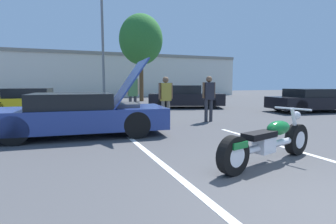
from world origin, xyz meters
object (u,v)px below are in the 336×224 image
Objects in this scene: motorcycle at (269,142)px; spectator_midground at (209,95)px; parked_car_mid_left_row at (32,101)px; parked_car_right_row at (311,101)px; spectator_near_motorcycle at (133,91)px; show_car_hood_open at (81,114)px; light_pole at (104,39)px; tree_background at (141,40)px; spectator_by_show_car at (166,96)px; parked_car_mid_right_row at (185,97)px.

spectator_midground is (1.61, 4.74, 0.59)m from motorcycle.
spectator_midground reaches higher than parked_car_mid_left_row.
parked_car_right_row is at bearing -13.28° from parked_car_mid_left_row.
spectator_near_motorcycle is (3.98, -4.09, 0.54)m from parked_car_mid_left_row.
show_car_hood_open is at bearing -168.16° from spectator_midground.
show_car_hood_open is 1.08× the size of parked_car_right_row.
light_pole reaches higher than tree_background.
tree_background is 4.08× the size of spectator_by_show_car.
spectator_by_show_car is (-7.92, -0.75, 0.41)m from parked_car_right_row.
parked_car_mid_right_row is at bearing 2.58° from parked_car_mid_left_row.
light_pole is 11.87m from spectator_midground.
spectator_midground is at bearing -9.85° from spectator_by_show_car.
parked_car_mid_left_row is (-4.25, -5.09, -3.99)m from light_pole.
spectator_midground is (4.47, 0.94, 0.40)m from show_car_hood_open.
parked_car_mid_right_row is at bearing 51.11° from show_car_hood_open.
spectator_midground is (-6.35, -1.02, 0.43)m from parked_car_right_row.
parked_car_mid_left_row reaches higher than motorcycle.
parked_car_mid_right_row is (0.79, -6.18, -4.07)m from tree_background.
motorcycle is at bearing -108.72° from spectator_midground.
tree_background is at bearing 118.51° from parked_car_mid_right_row.
spectator_by_show_car is at bearing -166.40° from parked_car_right_row.
parked_car_right_row is (10.82, 1.96, -0.03)m from show_car_hood_open.
show_car_hood_open is at bearing -113.14° from parked_car_mid_right_row.
light_pole reaches higher than motorcycle.
show_car_hood_open is 2.82× the size of spectator_midground.
parked_car_right_row is at bearing -6.17° from spectator_near_motorcycle.
spectator_near_motorcycle is (-0.27, -9.18, -3.45)m from light_pole.
parked_car_right_row is 2.37× the size of spectator_near_motorcycle.
spectator_midground is (-1.57, -5.25, 0.37)m from parked_car_mid_right_row.
parked_car_mid_left_row is 2.77× the size of spectator_midground.
tree_background is 1.42× the size of show_car_hood_open.
spectator_midground is (2.32, -1.96, -0.12)m from spectator_near_motorcycle.
light_pole is 13.74m from parked_car_right_row.
spectator_by_show_car is (0.04, 5.01, 0.57)m from motorcycle.
parked_car_right_row is 2.66× the size of spectator_by_show_car.
tree_background is 10.59m from spectator_near_motorcycle.
spectator_near_motorcycle is (-0.71, 6.70, 0.71)m from motorcycle.
parked_car_mid_left_row is (-1.83, 6.99, -0.02)m from show_car_hood_open.
light_pole reaches higher than parked_car_mid_right_row.
spectator_by_show_car reaches higher than parked_car_mid_left_row.
light_pole is 9.81m from spectator_near_motorcycle.
spectator_midground is at bearing -85.49° from parked_car_mid_right_row.
show_car_hood_open is at bearing -126.64° from spectator_near_motorcycle.
parked_car_mid_left_row is 7.91m from parked_car_mid_right_row.
spectator_by_show_car is 1.59m from spectator_midground.
parked_car_right_row is (7.96, 5.76, 0.16)m from motorcycle.
motorcycle is (-2.39, -16.17, -4.28)m from tree_background.
light_pole reaches higher than spectator_midground.
light_pole reaches higher than parked_car_right_row.
tree_background is 1.45× the size of parked_car_mid_left_row.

